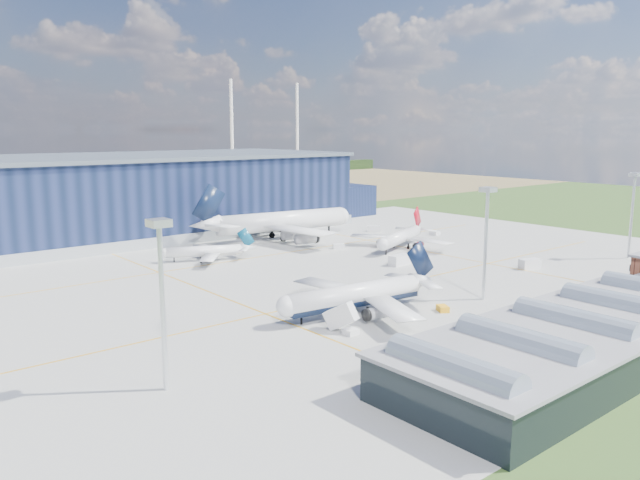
{
  "coord_description": "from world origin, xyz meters",
  "views": [
    {
      "loc": [
        -94.36,
        -103.23,
        34.17
      ],
      "look_at": [
        2.26,
        12.7,
        7.42
      ],
      "focal_mm": 35.0,
      "sensor_mm": 36.0,
      "label": 1
    }
  ],
  "objects": [
    {
      "name": "ground",
      "position": [
        0.0,
        0.0,
        0.0
      ],
      "size": [
        600.0,
        600.0,
        0.0
      ],
      "primitive_type": "plane",
      "color": "#2F4E1D",
      "rests_on": "ground"
    },
    {
      "name": "apron",
      "position": [
        0.0,
        10.0,
        0.03
      ],
      "size": [
        220.0,
        160.0,
        0.08
      ],
      "color": "#969691",
      "rests_on": "ground"
    },
    {
      "name": "farmland",
      "position": [
        0.0,
        220.0,
        0.0
      ],
      "size": [
        600.0,
        220.0,
        0.01
      ],
      "primitive_type": "cube",
      "color": "olive",
      "rests_on": "ground"
    },
    {
      "name": "treeline",
      "position": [
        0.0,
        300.0,
        4.0
      ],
      "size": [
        600.0,
        8.0,
        8.0
      ],
      "primitive_type": "cube",
      "color": "black",
      "rests_on": "ground"
    },
    {
      "name": "hangar",
      "position": [
        2.81,
        94.8,
        11.62
      ],
      "size": [
        145.0,
        62.0,
        26.1
      ],
      "color": "#0F1934",
      "rests_on": "ground"
    },
    {
      "name": "glass_concourse",
      "position": [
        -6.45,
        -60.0,
        3.69
      ],
      "size": [
        78.0,
        23.0,
        8.6
      ],
      "color": "black",
      "rests_on": "ground"
    },
    {
      "name": "light_mast_west",
      "position": [
        -60.0,
        -30.0,
        15.43
      ],
      "size": [
        2.6,
        2.6,
        23.0
      ],
      "color": "silver",
      "rests_on": "ground"
    },
    {
      "name": "light_mast_center",
      "position": [
        10.0,
        -30.0,
        15.43
      ],
      "size": [
        2.6,
        2.6,
        23.0
      ],
      "color": "silver",
      "rests_on": "ground"
    },
    {
      "name": "light_mast_east",
      "position": [
        75.0,
        -30.0,
        15.43
      ],
      "size": [
        2.6,
        2.6,
        23.0
      ],
      "color": "silver",
      "rests_on": "ground"
    },
    {
      "name": "airliner_navy",
      "position": [
        -17.35,
        -20.84,
        6.03
      ],
      "size": [
        41.04,
        40.34,
        12.06
      ],
      "primitive_type": null,
      "rotation": [
        0.0,
        0.0,
        3.02
      ],
      "color": "white",
      "rests_on": "ground"
    },
    {
      "name": "airliner_red",
      "position": [
        37.24,
        18.49,
        5.3
      ],
      "size": [
        41.83,
        41.44,
        10.59
      ],
      "primitive_type": null,
      "rotation": [
        0.0,
        0.0,
        3.52
      ],
      "color": "white",
      "rests_on": "ground"
    },
    {
      "name": "airliner_widebody",
      "position": [
        20.79,
        53.52,
        9.0
      ],
      "size": [
        62.93,
        61.93,
        18.01
      ],
      "primitive_type": null,
      "rotation": [
        0.0,
        0.0,
        -0.16
      ],
      "color": "white",
      "rests_on": "ground"
    },
    {
      "name": "airliner_regional",
      "position": [
        -14.66,
        40.0,
        4.1
      ],
      "size": [
        33.17,
        32.9,
        8.2
      ],
      "primitive_type": null,
      "rotation": [
        0.0,
        0.0,
        2.71
      ],
      "color": "white",
      "rests_on": "ground"
    },
    {
      "name": "gse_tug_b",
      "position": [
        -3.08,
        -30.24,
        0.58
      ],
      "size": [
        2.89,
        3.23,
        1.17
      ],
      "primitive_type": "cube",
      "rotation": [
        0.0,
        0.0,
        -0.51
      ],
      "color": "#FFAB16",
      "rests_on": "ground"
    },
    {
      "name": "gse_van_a",
      "position": [
        21.23,
        3.53,
        1.34
      ],
      "size": [
        6.31,
        3.11,
        2.67
      ],
      "primitive_type": "cube",
      "rotation": [
        0.0,
        0.0,
        1.64
      ],
      "color": "silver",
      "rests_on": "ground"
    },
    {
      "name": "gse_cart_a",
      "position": [
        63.96,
        27.7,
        0.69
      ],
      "size": [
        2.39,
        3.35,
        1.38
      ],
      "primitive_type": "cube",
      "rotation": [
        0.0,
        0.0,
        -0.09
      ],
      "color": "silver",
      "rests_on": "ground"
    },
    {
      "name": "gse_van_b",
      "position": [
        53.42,
        45.66,
        0.99
      ],
      "size": [
        4.53,
        4.41,
        1.99
      ],
      "primitive_type": "cube",
      "rotation": [
        0.0,
        0.0,
        0.82
      ],
      "color": "silver",
      "rests_on": "ground"
    },
    {
      "name": "gse_cart_b",
      "position": [
        23.83,
        30.07,
        0.72
      ],
      "size": [
        4.02,
        3.68,
        1.45
      ],
      "primitive_type": "cube",
      "rotation": [
        0.0,
        0.0,
        1.0
      ],
      "color": "silver",
      "rests_on": "ground"
    },
    {
      "name": "gse_van_c",
      "position": [
        42.77,
        -20.28,
        1.25
      ],
      "size": [
        5.73,
        3.92,
        2.51
      ],
      "primitive_type": "cube",
      "rotation": [
        0.0,
        0.0,
        1.27
      ],
      "color": "silver",
      "rests_on": "ground"
    },
    {
      "name": "airstair",
      "position": [
        -25.73,
        -26.48,
        1.68
      ],
      "size": [
        3.88,
        5.66,
        3.37
      ],
      "primitive_type": "cube",
      "rotation": [
        0.0,
        0.0,
        0.37
      ],
      "color": "silver",
      "rests_on": "ground"
    },
    {
      "name": "car_a",
      "position": [
        30.43,
        -48.0,
        0.55
      ],
      "size": [
        3.44,
        2.2,
        1.09
      ],
      "primitive_type": "imported",
      "rotation": [
        0.0,
        0.0,
        1.26
      ],
      "color": "#99999E",
      "rests_on": "ground"
    },
    {
      "name": "car_b",
      "position": [
        47.67,
        -40.8,
        0.64
      ],
      "size": [
        4.01,
        1.68,
        1.29
      ],
      "primitive_type": "imported",
      "rotation": [
        0.0,
        0.0,
        1.65
      ],
      "color": "#99999E",
      "rests_on": "ground"
    }
  ]
}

